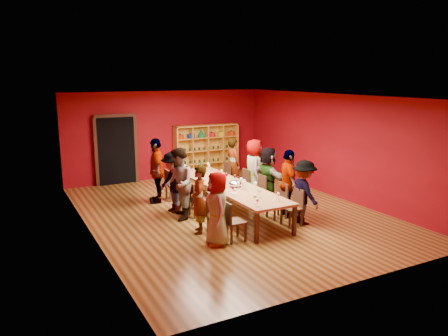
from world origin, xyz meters
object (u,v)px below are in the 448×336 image
at_px(person_left_3, 173,182).
at_px(person_left_4, 156,170).
at_px(person_right_4, 233,164).
at_px(wine_bottle, 201,167).
at_px(chair_person_left_1, 215,209).
at_px(chair_person_left_4, 171,183).
at_px(chair_person_left_3, 186,192).
at_px(chair_person_right_2, 259,190).
at_px(tasting_table, 229,186).
at_px(person_right_0, 304,192).
at_px(chair_person_left_0, 231,219).
at_px(chair_person_right_3, 243,183).
at_px(person_right_3, 254,169).
at_px(chair_person_right_0, 294,205).
at_px(chair_person_right_1, 279,199).
at_px(person_left_0, 217,208).
at_px(spittoon_bowl, 235,184).
at_px(person_left_1, 199,200).
at_px(chair_person_right_4, 224,175).
at_px(person_left_2, 179,184).
at_px(person_right_1, 288,184).
at_px(person_right_2, 268,177).
at_px(chair_person_left_2, 195,198).
at_px(shelving_unit, 206,147).

relative_size(person_left_3, person_left_4, 0.87).
relative_size(person_right_4, wine_bottle, 5.72).
distance_m(chair_person_left_1, chair_person_left_4, 2.79).
relative_size(chair_person_left_1, person_right_4, 0.54).
relative_size(chair_person_left_3, person_left_3, 0.56).
bearing_deg(chair_person_right_2, tasting_table, 179.51).
distance_m(chair_person_left_1, person_right_0, 2.19).
relative_size(chair_person_left_0, person_right_0, 0.57).
bearing_deg(chair_person_right_3, person_right_3, -0.00).
bearing_deg(chair_person_right_0, chair_person_right_1, 90.00).
bearing_deg(wine_bottle, chair_person_right_1, -73.47).
bearing_deg(person_left_4, person_right_3, 85.06).
xyz_separation_m(person_left_0, chair_person_right_3, (2.16, 2.65, -0.29)).
distance_m(person_left_0, person_left_3, 2.53).
relative_size(chair_person_right_0, spittoon_bowl, 2.66).
xyz_separation_m(person_left_1, spittoon_bowl, (1.33, 0.71, 0.05)).
relative_size(chair_person_left_4, person_right_3, 0.51).
bearing_deg(chair_person_right_4, chair_person_right_3, -90.00).
distance_m(chair_person_right_3, wine_bottle, 1.38).
bearing_deg(person_left_0, chair_person_right_2, 142.63).
bearing_deg(chair_person_right_3, person_left_2, -161.87).
bearing_deg(person_right_1, person_right_2, 14.30).
bearing_deg(chair_person_right_3, person_left_3, -176.92).
bearing_deg(person_right_2, spittoon_bowl, 103.14).
distance_m(chair_person_left_4, person_left_4, 0.59).
xyz_separation_m(chair_person_right_0, person_right_1, (0.25, 0.62, 0.36)).
distance_m(person_left_0, chair_person_right_0, 2.19).
height_order(chair_person_left_2, person_left_2, person_left_2).
bearing_deg(chair_person_left_3, chair_person_right_1, -43.01).
distance_m(person_right_0, chair_person_right_4, 3.63).
bearing_deg(person_left_0, person_left_2, -164.31).
bearing_deg(chair_person_right_2, chair_person_right_1, -90.00).
relative_size(person_left_1, person_right_4, 0.95).
relative_size(person_left_2, chair_person_right_2, 2.02).
height_order(chair_person_right_0, person_right_3, person_right_3).
xyz_separation_m(person_left_1, chair_person_left_4, (0.39, 2.79, -0.28)).
height_order(chair_person_left_0, person_left_4, person_left_4).
bearing_deg(person_left_3, chair_person_right_2, 61.75).
xyz_separation_m(person_left_0, chair_person_right_2, (2.16, 1.81, -0.29)).
distance_m(tasting_table, chair_person_right_0, 1.86).
height_order(chair_person_left_1, chair_person_right_3, same).
height_order(shelving_unit, person_right_3, shelving_unit).
relative_size(chair_person_left_2, person_right_4, 0.54).
xyz_separation_m(chair_person_left_1, chair_person_left_2, (0.00, 1.10, 0.00)).
bearing_deg(person_left_3, person_left_1, -10.99).
distance_m(chair_person_right_1, spittoon_bowl, 1.17).
distance_m(person_right_0, chair_person_right_3, 2.47).
bearing_deg(person_right_4, person_right_0, 174.13).
bearing_deg(chair_person_left_4, person_right_2, -40.31).
bearing_deg(person_left_2, wine_bottle, 157.55).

